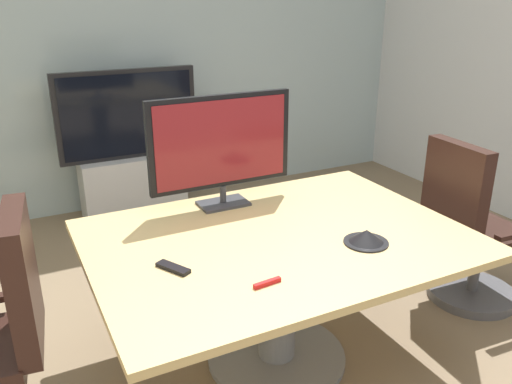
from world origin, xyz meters
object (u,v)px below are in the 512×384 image
(tv_monitor, at_px, (221,144))
(wall_display_unit, at_px, (132,168))
(conference_phone, at_px, (366,237))
(office_chair_right, at_px, (469,238))
(conference_table, at_px, (278,266))
(remote_control, at_px, (173,268))

(tv_monitor, bearing_deg, wall_display_unit, 92.58)
(conference_phone, bearing_deg, office_chair_right, 12.83)
(tv_monitor, relative_size, wall_display_unit, 0.64)
(conference_table, xyz_separation_m, wall_display_unit, (-0.17, 2.36, -0.13))
(office_chair_right, xyz_separation_m, conference_phone, (-1.02, -0.23, 0.33))
(conference_table, distance_m, remote_control, 0.62)
(office_chair_right, xyz_separation_m, wall_display_unit, (-1.53, 2.40, -0.01))
(office_chair_right, xyz_separation_m, remote_control, (-1.95, -0.06, 0.31))
(conference_table, height_order, office_chair_right, office_chair_right)
(tv_monitor, relative_size, remote_control, 4.94)
(conference_table, relative_size, conference_phone, 8.51)
(tv_monitor, height_order, wall_display_unit, tv_monitor)
(office_chair_right, distance_m, tv_monitor, 1.68)
(conference_table, relative_size, remote_control, 11.01)
(office_chair_right, bearing_deg, wall_display_unit, 36.13)
(tv_monitor, bearing_deg, conference_table, -80.64)
(conference_phone, height_order, remote_control, conference_phone)
(tv_monitor, distance_m, wall_display_unit, 1.97)
(conference_phone, bearing_deg, remote_control, 169.36)
(conference_table, relative_size, tv_monitor, 2.23)
(office_chair_right, relative_size, tv_monitor, 1.30)
(conference_table, height_order, conference_phone, conference_phone)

